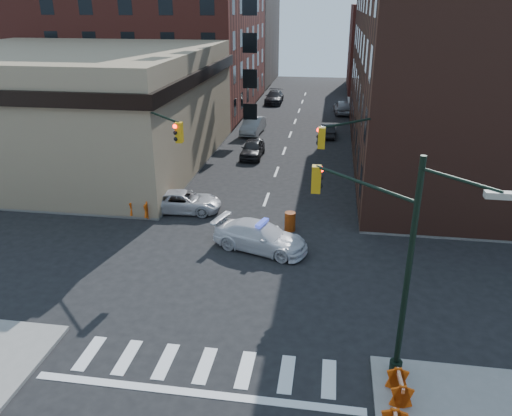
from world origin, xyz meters
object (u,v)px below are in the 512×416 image
(barrel_bank, at_px, (178,199))
(barricade_se_a, at_px, (399,388))
(police_car, at_px, (260,237))
(pedestrian_a, at_px, (111,199))
(parked_car_wnear, at_px, (253,149))
(barrel_road, at_px, (290,221))
(barricade_nw_a, at_px, (141,208))
(pickup, at_px, (184,201))
(pedestrian_b, at_px, (93,198))
(parked_car_enear, at_px, (328,130))
(parked_car_wfar, at_px, (253,126))

(barrel_bank, distance_m, barricade_se_a, 19.72)
(police_car, distance_m, pedestrian_a, 10.38)
(parked_car_wnear, bearing_deg, barrel_bank, -103.95)
(barrel_road, relative_size, barricade_nw_a, 0.83)
(pickup, bearing_deg, barrel_road, -108.38)
(pickup, relative_size, pedestrian_b, 2.79)
(parked_car_wnear, xyz_separation_m, pedestrian_a, (-6.69, -13.71, 0.33))
(parked_car_wnear, xyz_separation_m, barrel_road, (4.50, -14.33, -0.18))
(barrel_road, relative_size, barricade_se_a, 0.99)
(pedestrian_a, bearing_deg, pickup, 52.27)
(parked_car_wnear, xyz_separation_m, barricade_nw_a, (-4.65, -13.98, -0.09))
(pickup, height_order, pedestrian_a, pedestrian_a)
(barricade_nw_a, bearing_deg, barrel_road, 8.74)
(parked_car_enear, relative_size, barrel_bank, 3.58)
(parked_car_wfar, distance_m, barricade_se_a, 36.90)
(pickup, distance_m, barricade_se_a, 18.82)
(barrel_road, bearing_deg, pedestrian_b, 176.41)
(parked_car_wfar, bearing_deg, barricade_se_a, -69.19)
(barrel_bank, xyz_separation_m, barricade_se_a, (12.28, -15.44, 0.02))
(police_car, distance_m, parked_car_wfar, 25.49)
(pedestrian_b, bearing_deg, parked_car_enear, 48.36)
(parked_car_wfar, bearing_deg, pedestrian_b, -102.91)
(parked_car_wnear, xyz_separation_m, pedestrian_b, (-7.94, -13.55, 0.26))
(parked_car_wfar, distance_m, pedestrian_a, 22.50)
(parked_car_enear, distance_m, barricade_nw_a, 24.54)
(parked_car_enear, bearing_deg, pedestrian_b, 56.40)
(pedestrian_a, xyz_separation_m, barricade_se_a, (15.97, -13.54, -0.50))
(police_car, bearing_deg, parked_car_wfar, 27.39)
(parked_car_wnear, distance_m, barrel_bank, 12.19)
(pedestrian_a, relative_size, barrel_bank, 1.67)
(parked_car_wnear, bearing_deg, pedestrian_b, -120.06)
(pedestrian_a, bearing_deg, barrel_road, 33.35)
(police_car, height_order, barricade_se_a, police_car)
(barrel_bank, bearing_deg, pickup, -49.49)
(parked_car_enear, xyz_separation_m, barrel_road, (-1.72, -22.34, -0.10))
(pickup, height_order, pedestrian_b, pedestrian_b)
(parked_car_wfar, height_order, pedestrian_b, pedestrian_b)
(parked_car_wnear, bearing_deg, barricade_nw_a, -108.08)
(parked_car_wfar, bearing_deg, barrel_bank, -90.78)
(barricade_se_a, bearing_deg, parked_car_enear, 1.25)
(police_car, xyz_separation_m, barricade_se_a, (6.12, -10.26, -0.18))
(barrel_bank, height_order, barricade_se_a, barrel_bank)
(police_car, xyz_separation_m, barrel_bank, (-6.16, 5.17, -0.20))
(barrel_bank, xyz_separation_m, barricade_nw_a, (-1.65, -2.17, 0.10))
(parked_car_enear, relative_size, barrel_road, 3.57)
(barrel_bank, bearing_deg, police_car, -40.03)
(pedestrian_a, bearing_deg, parked_car_enear, 95.78)
(parked_car_wnear, bearing_deg, pickup, -100.62)
(police_car, distance_m, barrel_road, 2.99)
(parked_car_wfar, height_order, barricade_se_a, parked_car_wfar)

